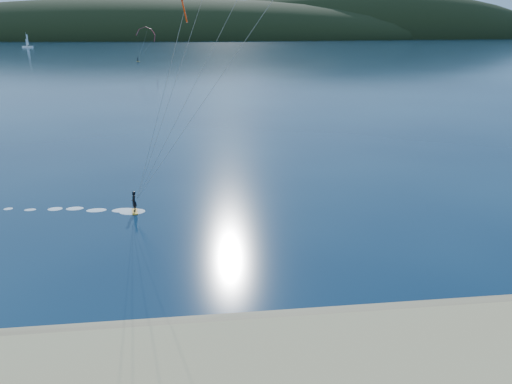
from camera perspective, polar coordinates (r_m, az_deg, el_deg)
wet_sand at (r=23.99m, az=-4.18°, el=-15.77°), size 220.00×2.50×0.10m
headland at (r=760.72m, az=-7.13°, el=17.40°), size 1200.00×310.00×140.00m
kitesurfer_near at (r=31.52m, az=-3.26°, el=20.37°), size 22.16×8.11×18.06m
kitesurfer_far at (r=222.10m, az=-12.82°, el=17.30°), size 9.76×8.14×13.68m
sailboat at (r=432.60m, az=-25.22°, el=15.19°), size 8.16×5.24×11.58m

